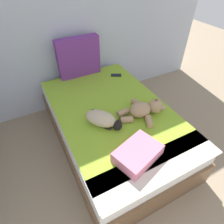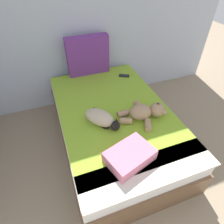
# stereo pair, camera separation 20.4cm
# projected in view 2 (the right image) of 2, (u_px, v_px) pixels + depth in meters

# --- Properties ---
(ground_plane) EXTENTS (9.71, 9.71, 0.00)m
(ground_plane) POSITION_uv_depth(u_px,v_px,m) (169.00, 193.00, 2.02)
(ground_plane) COLOR gray
(wall_back) EXTENTS (3.76, 0.06, 2.58)m
(wall_back) POSITION_uv_depth(u_px,v_px,m) (106.00, 13.00, 2.57)
(wall_back) COLOR silver
(wall_back) RESTS_ON ground_plane
(bed) EXTENTS (1.27, 2.01, 0.54)m
(bed) POSITION_uv_depth(u_px,v_px,m) (114.00, 126.00, 2.38)
(bed) COLOR brown
(bed) RESTS_ON ground_plane
(patterned_cushion) EXTENTS (0.59, 0.13, 0.54)m
(patterned_cushion) POSITION_uv_depth(u_px,v_px,m) (88.00, 56.00, 2.67)
(patterned_cushion) COLOR #72338C
(patterned_cushion) RESTS_ON bed
(cat) EXTENTS (0.36, 0.43, 0.15)m
(cat) POSITION_uv_depth(u_px,v_px,m) (101.00, 118.00, 1.99)
(cat) COLOR #C6B293
(cat) RESTS_ON bed
(teddy_bear) EXTENTS (0.54, 0.47, 0.17)m
(teddy_bear) POSITION_uv_depth(u_px,v_px,m) (145.00, 112.00, 2.06)
(teddy_bear) COLOR tan
(teddy_bear) RESTS_ON bed
(cell_phone) EXTENTS (0.16, 0.13, 0.01)m
(cell_phone) POSITION_uv_depth(u_px,v_px,m) (124.00, 76.00, 2.77)
(cell_phone) COLOR black
(cell_phone) RESTS_ON bed
(throw_pillow) EXTENTS (0.47, 0.39, 0.11)m
(throw_pillow) POSITION_uv_depth(u_px,v_px,m) (130.00, 156.00, 1.65)
(throw_pillow) COLOR #D1728C
(throw_pillow) RESTS_ON bed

